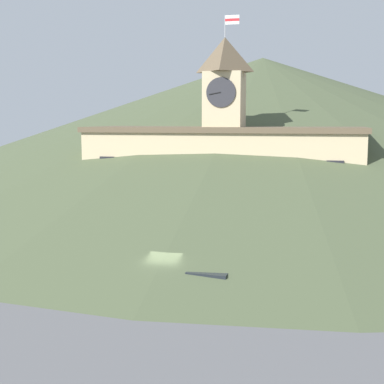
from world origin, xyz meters
The scene contains 10 objects.
ground_plane centered at (0.00, 0.00, 0.00)m, with size 160.00×160.00×0.00m, color #565659.
civic_building centered at (0.00, 23.96, 6.35)m, with size 31.47×10.82×23.92m.
banner_fence centered at (0.00, 15.66, 1.17)m, with size 32.11×0.12×2.34m.
hillside_backdrop centered at (0.00, 62.22, 11.71)m, with size 138.52×138.52×23.41m, color #424C33.
street_lamp_center centered at (-4.79, 16.71, 3.25)m, with size 1.26×0.36×4.40m.
street_lamp_right centered at (6.06, 16.71, 3.67)m, with size 1.26×0.36×5.05m.
car_white_taxi centered at (4.89, 6.82, 0.69)m, with size 4.56×2.25×1.50m.
car_red_sedan centered at (10.80, 5.42, 0.67)m, with size 4.58×2.53×1.45m.
car_gray_pickup centered at (3.54, -1.11, 0.81)m, with size 5.41×2.62×1.75m.
pedestrian centered at (-9.27, 12.59, 1.00)m, with size 0.45×0.43×1.83m.
Camera 1 is at (11.10, -36.91, 12.34)m, focal length 50.00 mm.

